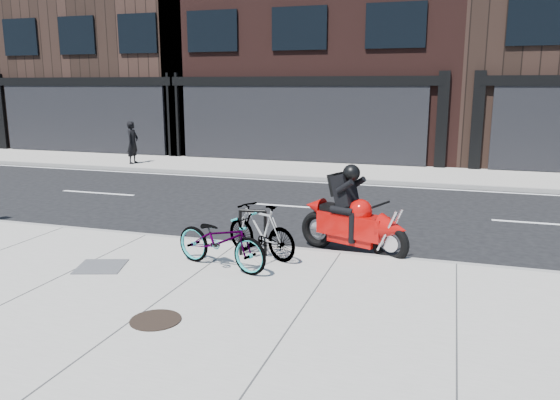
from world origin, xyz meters
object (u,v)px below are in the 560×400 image
(bike_rack, at_px, (253,229))
(utility_grate, at_px, (101,266))
(motorcycle, at_px, (357,219))
(pedestrian, at_px, (133,143))
(bicycle_rear, at_px, (261,230))
(manhole_cover, at_px, (156,320))
(bicycle_front, at_px, (221,240))

(bike_rack, height_order, utility_grate, bike_rack)
(motorcycle, xyz_separation_m, pedestrian, (-10.12, 8.54, 0.25))
(bicycle_rear, bearing_deg, pedestrian, -113.49)
(utility_grate, bearing_deg, pedestrian, 119.83)
(bicycle_rear, xyz_separation_m, pedestrian, (-8.58, 9.50, 0.33))
(motorcycle, bearing_deg, manhole_cover, -95.54)
(pedestrian, distance_m, manhole_cover, 14.93)
(pedestrian, relative_size, manhole_cover, 2.45)
(manhole_cover, height_order, utility_grate, same)
(motorcycle, relative_size, utility_grate, 2.92)
(bicycle_rear, relative_size, utility_grate, 2.12)
(bicycle_rear, height_order, utility_grate, bicycle_rear)
(bicycle_front, xyz_separation_m, manhole_cover, (0.02, -2.18, -0.47))
(bicycle_front, height_order, manhole_cover, bicycle_front)
(bicycle_rear, height_order, manhole_cover, bicycle_rear)
(utility_grate, bearing_deg, bicycle_front, 16.64)
(bicycle_rear, distance_m, manhole_cover, 3.02)
(motorcycle, distance_m, pedestrian, 13.25)
(motorcycle, relative_size, manhole_cover, 3.31)
(bike_rack, relative_size, manhole_cover, 1.28)
(bike_rack, bearing_deg, bicycle_rear, 0.00)
(bicycle_front, distance_m, bicycle_rear, 0.88)
(bicycle_rear, relative_size, motorcycle, 0.73)
(pedestrian, xyz_separation_m, manhole_cover, (8.19, -12.46, -0.80))
(bicycle_front, bearing_deg, bike_rack, -2.58)
(bike_rack, height_order, bicycle_rear, bicycle_rear)
(pedestrian, relative_size, utility_grate, 2.16)
(bicycle_rear, height_order, motorcycle, motorcycle)
(bicycle_front, bearing_deg, utility_grate, 123.08)
(bicycle_front, xyz_separation_m, pedestrian, (-8.17, 10.28, 0.33))
(bike_rack, relative_size, motorcycle, 0.39)
(bicycle_rear, distance_m, utility_grate, 2.76)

